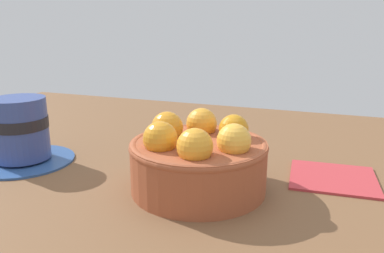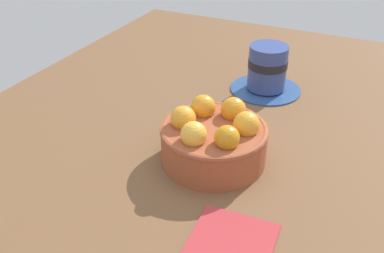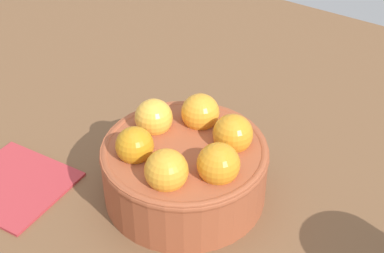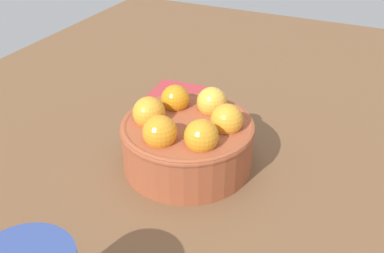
% 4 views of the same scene
% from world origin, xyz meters
% --- Properties ---
extents(ground_plane, '(1.26, 0.91, 0.04)m').
position_xyz_m(ground_plane, '(0.00, 0.00, -0.02)').
color(ground_plane, brown).
extents(terracotta_bowl, '(0.16, 0.16, 0.09)m').
position_xyz_m(terracotta_bowl, '(-0.00, -0.00, 0.04)').
color(terracotta_bowl, '#9E4C2D').
rests_on(terracotta_bowl, ground_plane).
extents(folded_napkin, '(0.11, 0.10, 0.01)m').
position_xyz_m(folded_napkin, '(0.15, 0.09, 0.00)').
color(folded_napkin, '#B23338').
rests_on(folded_napkin, ground_plane).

